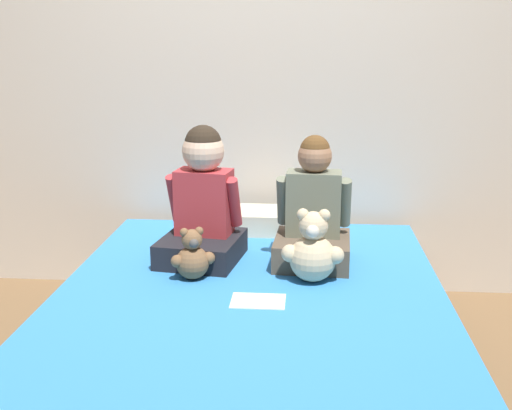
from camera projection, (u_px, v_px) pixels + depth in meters
name	position (u px, v px, depth m)	size (l,w,h in m)	color
ground_plane	(250.00, 383.00, 2.69)	(14.00, 14.00, 0.00)	brown
wall_behind_bed	(268.00, 67.00, 3.45)	(8.00, 0.06, 2.50)	beige
bed	(250.00, 338.00, 2.64)	(1.58, 2.02, 0.41)	brown
child_on_left	(203.00, 204.00, 2.91)	(0.40, 0.43, 0.61)	black
child_on_right	(313.00, 215.00, 2.87)	(0.35, 0.37, 0.58)	brown
teddy_bear_held_by_left_child	(192.00, 257.00, 2.69)	(0.18, 0.14, 0.22)	brown
teddy_bear_held_by_right_child	(313.00, 251.00, 2.66)	(0.26, 0.20, 0.31)	#D1B78E
pillow_at_headboard	(264.00, 220.00, 3.38)	(0.44, 0.27, 0.11)	beige
sign_card	(258.00, 301.00, 2.48)	(0.21, 0.15, 0.00)	white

